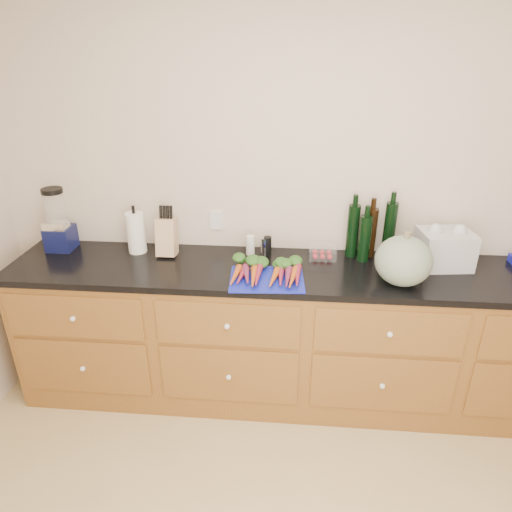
# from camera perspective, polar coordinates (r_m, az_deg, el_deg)

# --- Properties ---
(wall_back) EXTENTS (4.10, 0.05, 2.60)m
(wall_back) POSITION_cam_1_polar(r_m,az_deg,el_deg) (2.91, 6.80, 7.61)
(wall_back) COLOR beige
(wall_back) RESTS_ON ground
(cabinets) EXTENTS (3.60, 0.64, 0.90)m
(cabinets) POSITION_cam_1_polar(r_m,az_deg,el_deg) (2.99, 6.10, -10.08)
(cabinets) COLOR brown
(cabinets) RESTS_ON ground
(countertop) EXTENTS (3.64, 0.62, 0.04)m
(countertop) POSITION_cam_1_polar(r_m,az_deg,el_deg) (2.75, 6.54, -2.00)
(countertop) COLOR black
(countertop) RESTS_ON cabinets
(cutting_board) EXTENTS (0.44, 0.34, 0.01)m
(cutting_board) POSITION_cam_1_polar(r_m,az_deg,el_deg) (2.60, 1.36, -2.90)
(cutting_board) COLOR #141FB0
(cutting_board) RESTS_ON countertop
(carrots) EXTENTS (0.43, 0.32, 0.06)m
(carrots) POSITION_cam_1_polar(r_m,az_deg,el_deg) (2.63, 1.43, -1.80)
(carrots) COLOR #CA5717
(carrots) RESTS_ON cutting_board
(squash) EXTENTS (0.31, 0.31, 0.28)m
(squash) POSITION_cam_1_polar(r_m,az_deg,el_deg) (2.63, 17.95, -0.58)
(squash) COLOR slate
(squash) RESTS_ON countertop
(blender_appliance) EXTENTS (0.16, 0.16, 0.41)m
(blender_appliance) POSITION_cam_1_polar(r_m,az_deg,el_deg) (3.19, -23.53, 3.78)
(blender_appliance) COLOR #0D1341
(blender_appliance) RESTS_ON countertop
(paper_towel) EXTENTS (0.12, 0.12, 0.26)m
(paper_towel) POSITION_cam_1_polar(r_m,az_deg,el_deg) (3.00, -14.77, 2.84)
(paper_towel) COLOR white
(paper_towel) RESTS_ON countertop
(knife_block) EXTENTS (0.12, 0.12, 0.24)m
(knife_block) POSITION_cam_1_polar(r_m,az_deg,el_deg) (2.93, -11.07, 2.36)
(knife_block) COLOR tan
(knife_block) RESTS_ON countertop
(grinder_salt) EXTENTS (0.05, 0.05, 0.13)m
(grinder_salt) POSITION_cam_1_polar(r_m,az_deg,el_deg) (2.89, -0.71, 1.36)
(grinder_salt) COLOR white
(grinder_salt) RESTS_ON countertop
(grinder_pepper) EXTENTS (0.05, 0.05, 0.12)m
(grinder_pepper) POSITION_cam_1_polar(r_m,az_deg,el_deg) (2.88, 1.44, 1.26)
(grinder_pepper) COLOR black
(grinder_pepper) RESTS_ON countertop
(canister_chrome) EXTENTS (0.05, 0.05, 0.12)m
(canister_chrome) POSITION_cam_1_polar(r_m,az_deg,el_deg) (2.88, 1.08, 1.22)
(canister_chrome) COLOR silver
(canister_chrome) RESTS_ON countertop
(tomato_box) EXTENTS (0.17, 0.13, 0.08)m
(tomato_box) POSITION_cam_1_polar(r_m,az_deg,el_deg) (2.88, 8.30, 0.51)
(tomato_box) COLOR white
(tomato_box) RESTS_ON countertop
(bottles) EXTENTS (0.30, 0.15, 0.35)m
(bottles) POSITION_cam_1_polar(r_m,az_deg,el_deg) (2.90, 14.03, 2.81)
(bottles) COLOR black
(bottles) RESTS_ON countertop
(grocery_bag) EXTENTS (0.33, 0.28, 0.22)m
(grocery_bag) POSITION_cam_1_polar(r_m,az_deg,el_deg) (2.94, 22.46, 0.83)
(grocery_bag) COLOR white
(grocery_bag) RESTS_ON countertop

